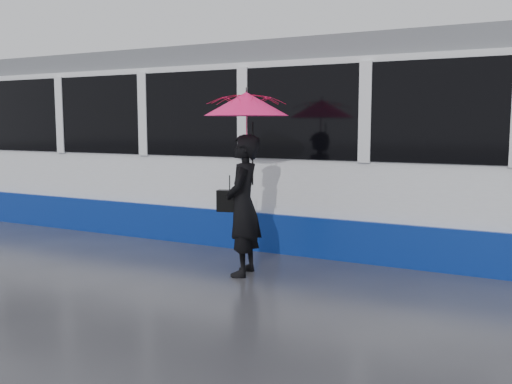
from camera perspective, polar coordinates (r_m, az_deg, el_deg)
The scene contains 6 objects.
ground at distance 8.37m, azimuth -6.28°, elevation -7.29°, with size 90.00×90.00×0.00m, color #2C2C31.
rails at distance 10.48m, azimuth 1.39°, elevation -4.31°, with size 34.00×1.51×0.02m.
tram at distance 10.03m, azimuth 4.61°, elevation 4.54°, with size 26.00×2.56×3.35m.
woman at distance 7.64m, azimuth -1.29°, elevation -1.35°, with size 0.69×0.45×1.90m, color black.
umbrella at distance 7.54m, azimuth -0.98°, elevation 7.15°, with size 1.34×1.34×1.28m.
handbag at distance 7.76m, azimuth -2.64°, elevation -0.89°, with size 0.36×0.22×0.47m.
Camera 1 is at (4.55, -6.72, 2.04)m, focal length 40.00 mm.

